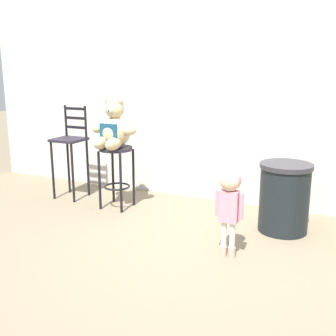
{
  "coord_description": "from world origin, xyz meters",
  "views": [
    {
      "loc": [
        1.42,
        -3.35,
        1.72
      ],
      "look_at": [
        -0.43,
        0.59,
        0.66
      ],
      "focal_mm": 44.05,
      "sensor_mm": 36.0,
      "label": 1
    }
  ],
  "objects": [
    {
      "name": "building_wall",
      "position": [
        0.0,
        1.83,
        1.87
      ],
      "size": [
        7.74,
        0.3,
        3.75
      ],
      "primitive_type": "cube",
      "color": "silver",
      "rests_on": "ground_plane"
    },
    {
      "name": "teddy_bear",
      "position": [
        -1.27,
        0.85,
        1.0
      ],
      "size": [
        0.57,
        0.52,
        0.61
      ],
      "color": "tan",
      "rests_on": "bar_stool_with_teddy"
    },
    {
      "name": "bar_stool_with_teddy",
      "position": [
        -1.27,
        0.88,
        0.56
      ],
      "size": [
        0.41,
        0.41,
        0.77
      ],
      "color": "#24202D",
      "rests_on": "ground_plane"
    },
    {
      "name": "ground_plane",
      "position": [
        0.0,
        0.0,
        0.0
      ],
      "size": [
        24.0,
        24.0,
        0.0
      ],
      "primitive_type": "plane",
      "color": "#7E7058"
    },
    {
      "name": "child_walking",
      "position": [
        0.41,
        0.12,
        0.6
      ],
      "size": [
        0.26,
        0.21,
        0.83
      ],
      "rotation": [
        0.0,
        0.0,
        1.18
      ],
      "color": "#CFA393",
      "rests_on": "ground_plane"
    },
    {
      "name": "bar_chair_empty",
      "position": [
        -2.05,
        1.0,
        0.71
      ],
      "size": [
        0.39,
        0.39,
        1.23
      ],
      "color": "#24202D",
      "rests_on": "ground_plane"
    },
    {
      "name": "trash_bin",
      "position": [
        0.77,
        0.97,
        0.38
      ],
      "size": [
        0.55,
        0.55,
        0.75
      ],
      "color": "black",
      "rests_on": "ground_plane"
    }
  ]
}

